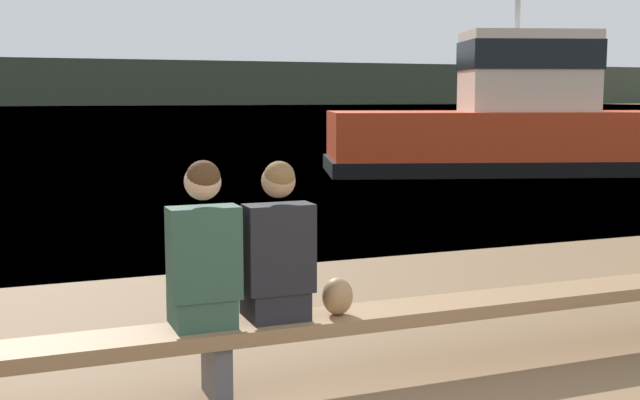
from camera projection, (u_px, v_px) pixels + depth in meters
water_surface at (16, 108)px, 119.41m from camera, size 240.00×240.00×0.00m
far_shoreline at (12, 82)px, 145.32m from camera, size 600.00×12.00×8.47m
bench_main at (216, 338)px, 5.07m from camera, size 8.56×0.42×0.46m
person_left at (203, 254)px, 4.97m from camera, size 0.44×0.39×1.06m
person_right at (278, 251)px, 5.15m from camera, size 0.44×0.39×1.04m
shopping_bag at (338, 296)px, 5.32m from camera, size 0.21×0.20×0.25m
tugboat_red at (513, 128)px, 19.95m from camera, size 9.58×5.76×6.55m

